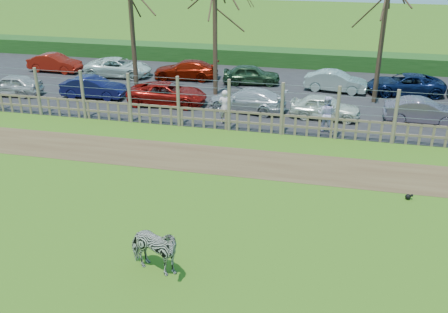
% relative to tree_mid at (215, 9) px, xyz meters
% --- Properties ---
extents(ground, '(120.00, 120.00, 0.00)m').
position_rel_tree_mid_xyz_m(ground, '(2.00, -13.50, -4.87)').
color(ground, '#5D8A29').
rests_on(ground, ground).
extents(dirt_strip, '(34.00, 2.80, 0.01)m').
position_rel_tree_mid_xyz_m(dirt_strip, '(2.00, -9.00, -4.86)').
color(dirt_strip, brown).
rests_on(dirt_strip, ground).
extents(asphalt, '(44.00, 13.00, 0.04)m').
position_rel_tree_mid_xyz_m(asphalt, '(2.00, 1.00, -4.85)').
color(asphalt, '#232326').
rests_on(asphalt, ground).
extents(hedge, '(46.00, 2.00, 1.10)m').
position_rel_tree_mid_xyz_m(hedge, '(2.00, 8.00, -4.32)').
color(hedge, '#1E4716').
rests_on(hedge, ground).
extents(fence, '(30.16, 0.16, 2.50)m').
position_rel_tree_mid_xyz_m(fence, '(2.00, -5.50, -4.06)').
color(fence, brown).
rests_on(fence, ground).
extents(tree_mid, '(4.80, 4.80, 6.83)m').
position_rel_tree_mid_xyz_m(tree_mid, '(0.00, 0.00, 0.00)').
color(tree_mid, '#3D2B1E').
rests_on(tree_mid, ground).
extents(tree_right, '(4.80, 4.80, 7.35)m').
position_rel_tree_mid_xyz_m(tree_right, '(9.00, 0.50, 0.37)').
color(tree_right, '#3D2B1E').
rests_on(tree_right, ground).
extents(zebra, '(1.89, 1.22, 1.48)m').
position_rel_tree_mid_xyz_m(zebra, '(2.32, -16.73, -4.13)').
color(zebra, gray).
rests_on(zebra, ground).
extents(visitor_a, '(0.64, 0.42, 1.72)m').
position_rel_tree_mid_xyz_m(visitor_a, '(1.63, -4.79, -3.96)').
color(visitor_a, silver).
rests_on(visitor_a, asphalt).
extents(visitor_b, '(0.94, 0.79, 1.72)m').
position_rel_tree_mid_xyz_m(visitor_b, '(6.50, -4.73, -3.96)').
color(visitor_b, silver).
rests_on(visitor_b, asphalt).
extents(crow, '(0.27, 0.20, 0.22)m').
position_rel_tree_mid_xyz_m(crow, '(9.67, -10.79, -4.76)').
color(crow, black).
rests_on(crow, ground).
extents(car_0, '(3.65, 1.76, 1.20)m').
position_rel_tree_mid_xyz_m(car_0, '(-11.49, -2.81, -4.23)').
color(car_0, beige).
rests_on(car_0, asphalt).
extents(car_1, '(3.69, 1.40, 1.20)m').
position_rel_tree_mid_xyz_m(car_1, '(-6.62, -2.22, -4.23)').
color(car_1, '#111343').
rests_on(car_1, asphalt).
extents(car_2, '(4.43, 2.25, 1.20)m').
position_rel_tree_mid_xyz_m(car_2, '(-2.11, -2.46, -4.23)').
color(car_2, maroon).
rests_on(car_2, asphalt).
extents(car_3, '(4.32, 2.23, 1.20)m').
position_rel_tree_mid_xyz_m(car_3, '(2.33, -2.58, -4.23)').
color(car_3, silver).
rests_on(car_3, asphalt).
extents(car_4, '(3.59, 1.60, 1.20)m').
position_rel_tree_mid_xyz_m(car_4, '(6.41, -2.89, -4.23)').
color(car_4, white).
rests_on(car_4, asphalt).
extents(car_5, '(3.65, 1.28, 1.20)m').
position_rel_tree_mid_xyz_m(car_5, '(11.11, -2.48, -4.23)').
color(car_5, '#635667').
rests_on(car_5, asphalt).
extents(car_7, '(3.70, 1.43, 1.20)m').
position_rel_tree_mid_xyz_m(car_7, '(-11.84, 2.64, -4.23)').
color(car_7, maroon).
rests_on(car_7, asphalt).
extents(car_8, '(4.44, 2.27, 1.20)m').
position_rel_tree_mid_xyz_m(car_8, '(-7.14, 2.46, -4.23)').
color(car_8, silver).
rests_on(car_8, asphalt).
extents(car_9, '(4.23, 1.92, 1.20)m').
position_rel_tree_mid_xyz_m(car_9, '(-2.64, 2.81, -4.23)').
color(car_9, maroon).
rests_on(car_9, asphalt).
extents(car_10, '(3.68, 1.87, 1.20)m').
position_rel_tree_mid_xyz_m(car_10, '(1.68, 2.57, -4.23)').
color(car_10, '#254126').
rests_on(car_10, asphalt).
extents(car_11, '(3.77, 1.72, 1.20)m').
position_rel_tree_mid_xyz_m(car_11, '(6.83, 2.12, -4.23)').
color(car_11, '#ACBEB2').
rests_on(car_11, asphalt).
extents(car_12, '(4.51, 2.44, 1.20)m').
position_rel_tree_mid_xyz_m(car_12, '(10.78, 2.37, -4.23)').
color(car_12, '#0C183E').
rests_on(car_12, asphalt).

